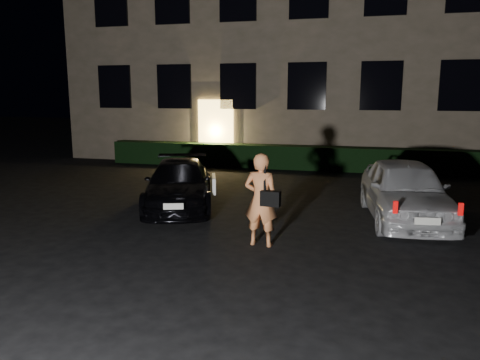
# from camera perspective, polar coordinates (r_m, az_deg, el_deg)

# --- Properties ---
(ground) EXTENTS (80.00, 80.00, 0.00)m
(ground) POSITION_cam_1_polar(r_m,az_deg,el_deg) (7.36, -2.87, -11.43)
(ground) COLOR black
(ground) RESTS_ON ground
(building) EXTENTS (20.00, 8.11, 12.00)m
(building) POSITION_cam_1_polar(r_m,az_deg,el_deg) (21.83, 9.69, 18.97)
(building) COLOR brown
(building) RESTS_ON ground
(hedge) EXTENTS (15.00, 0.70, 0.85)m
(hedge) POSITION_cam_1_polar(r_m,az_deg,el_deg) (17.28, 7.74, 2.72)
(hedge) COLOR black
(hedge) RESTS_ON ground
(sedan) EXTENTS (2.73, 4.15, 1.12)m
(sedan) POSITION_cam_1_polar(r_m,az_deg,el_deg) (11.53, -7.43, -0.50)
(sedan) COLOR black
(sedan) RESTS_ON ground
(hatch) EXTENTS (2.08, 4.11, 1.34)m
(hatch) POSITION_cam_1_polar(r_m,az_deg,el_deg) (10.79, 19.47, -1.18)
(hatch) COLOR silver
(hatch) RESTS_ON ground
(man) EXTENTS (0.71, 0.46, 1.71)m
(man) POSITION_cam_1_polar(r_m,az_deg,el_deg) (8.46, 2.60, -2.40)
(man) COLOR #D67F48
(man) RESTS_ON ground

